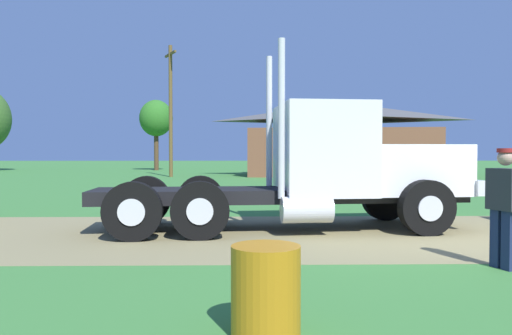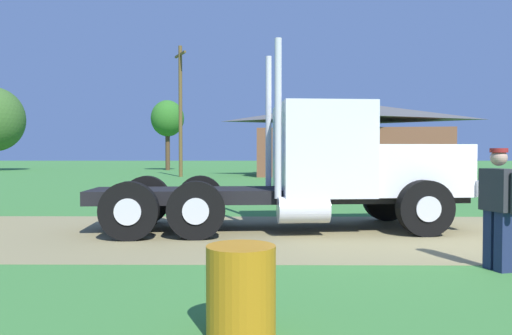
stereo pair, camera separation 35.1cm
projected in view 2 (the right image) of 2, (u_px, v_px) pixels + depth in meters
ground_plane at (470, 235)px, 9.81m from camera, size 200.00×200.00×0.00m
dirt_track at (470, 234)px, 9.81m from camera, size 120.00×5.45×0.01m
truck_foreground_white at (326, 170)px, 10.55m from camera, size 8.14×3.15×3.89m
visitor_standing_near at (498, 203)px, 6.79m from camera, size 0.38×0.66×1.71m
steel_barrel at (241, 291)px, 4.36m from camera, size 0.63×0.63×0.81m
shed_building at (351, 140)px, 35.83m from camera, size 14.47×8.90×5.41m
utility_pole_near at (180, 108)px, 34.06m from camera, size 1.10×2.03×9.14m
tree_mid at (168, 119)px, 47.57m from camera, size 3.22×3.22×6.84m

